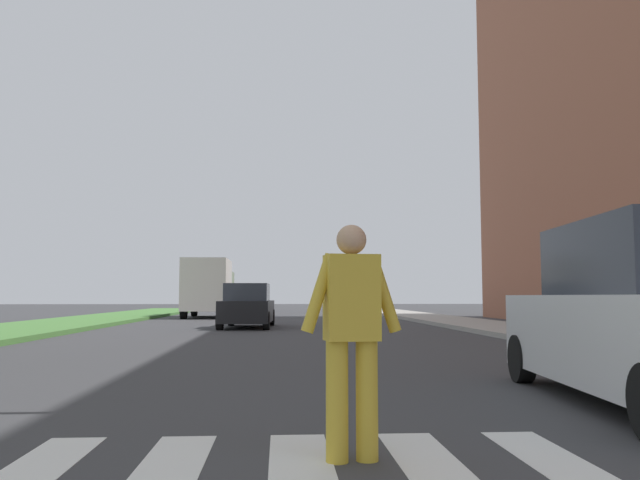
{
  "coord_description": "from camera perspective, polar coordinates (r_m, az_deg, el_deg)",
  "views": [
    {
      "loc": [
        0.74,
        4.38,
        1.17
      ],
      "look_at": [
        1.56,
        17.52,
        2.3
      ],
      "focal_mm": 36.55,
      "sensor_mm": 36.0,
      "label": 1
    }
  ],
  "objects": [
    {
      "name": "ground_plane",
      "position": [
        25.66,
        -5.27,
        -7.52
      ],
      "size": [
        140.0,
        140.0,
        0.0
      ],
      "primitive_type": "plane",
      "color": "#38383A"
    },
    {
      "name": "sedan_midblock",
      "position": [
        24.42,
        -6.36,
        -5.86
      ],
      "size": [
        1.99,
        4.42,
        1.63
      ],
      "color": "black",
      "rests_on": "ground_plane"
    },
    {
      "name": "pedestrian_performer",
      "position": [
        4.74,
        2.8,
        -7.79
      ],
      "size": [
        0.75,
        0.29,
        1.69
      ],
      "color": "gold",
      "rests_on": "ground_plane"
    },
    {
      "name": "crosswalk",
      "position": [
        4.71,
        -13.25,
        -19.13
      ],
      "size": [
        5.85,
        2.2,
        0.01
      ],
      "color": "silver",
      "rests_on": "ground_plane"
    },
    {
      "name": "median_strip",
      "position": [
        25.12,
        -23.51,
        -7.02
      ],
      "size": [
        4.1,
        64.0,
        0.15
      ],
      "primitive_type": "cube",
      "color": "#477A38",
      "rests_on": "ground_plane"
    },
    {
      "name": "sidewalk_right",
      "position": [
        24.84,
        14.4,
        -7.3
      ],
      "size": [
        3.0,
        64.0,
        0.15
      ],
      "primitive_type": "cube",
      "color": "#9E9991",
      "rests_on": "ground_plane"
    },
    {
      "name": "sedan_distant",
      "position": [
        38.65,
        -6.53,
        -5.47
      ],
      "size": [
        2.11,
        4.3,
        1.69
      ],
      "color": "navy",
      "rests_on": "ground_plane"
    },
    {
      "name": "sedan_far_horizon",
      "position": [
        50.33,
        -5.83,
        -5.31
      ],
      "size": [
        2.26,
        4.24,
        1.76
      ],
      "color": "navy",
      "rests_on": "ground_plane"
    },
    {
      "name": "truck_box_delivery",
      "position": [
        35.97,
        -9.71,
        -4.11
      ],
      "size": [
        2.4,
        6.2,
        3.1
      ],
      "color": "gray",
      "rests_on": "ground_plane"
    }
  ]
}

